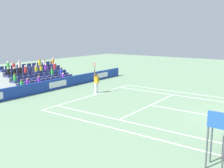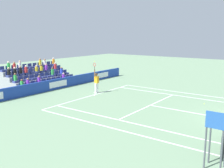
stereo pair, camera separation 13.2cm
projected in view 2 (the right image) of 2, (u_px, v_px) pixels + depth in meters
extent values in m
cube|color=white|center=(93.00, 95.00, 22.30)|extent=(10.97, 0.10, 0.01)
cube|color=white|center=(150.00, 105.00, 19.12)|extent=(8.23, 0.10, 0.01)
cube|color=white|center=(193.00, 113.00, 17.27)|extent=(0.10, 6.40, 0.01)
cube|color=white|center=(125.00, 121.00, 15.60)|extent=(0.10, 11.89, 0.01)
cube|color=white|center=(178.00, 96.00, 22.13)|extent=(0.10, 11.89, 0.01)
cube|color=white|center=(111.00, 128.00, 14.51)|extent=(0.10, 11.89, 0.01)
cube|color=white|center=(184.00, 93.00, 23.21)|extent=(0.10, 11.89, 0.01)
cube|color=white|center=(94.00, 95.00, 22.24)|extent=(0.10, 0.20, 0.01)
cube|color=#193899|center=(58.00, 84.00, 24.76)|extent=(20.30, 0.20, 0.99)
cube|color=white|center=(102.00, 75.00, 30.07)|extent=(2.17, 0.01, 0.55)
cube|color=white|center=(58.00, 84.00, 24.70)|extent=(2.17, 0.01, 0.55)
cylinder|color=#33383D|center=(222.00, 149.00, 10.61)|extent=(0.10, 0.10, 1.07)
cylinder|color=white|center=(97.00, 88.00, 23.15)|extent=(0.16, 0.16, 0.90)
cylinder|color=white|center=(96.00, 88.00, 22.97)|extent=(0.16, 0.16, 0.90)
cube|color=white|center=(98.00, 92.00, 23.23)|extent=(0.14, 0.27, 0.08)
cube|color=white|center=(96.00, 93.00, 23.04)|extent=(0.14, 0.27, 0.08)
cube|color=orange|center=(96.00, 80.00, 22.92)|extent=(0.24, 0.37, 0.60)
sphere|color=brown|center=(96.00, 74.00, 22.83)|extent=(0.24, 0.24, 0.24)
cylinder|color=brown|center=(95.00, 73.00, 22.64)|extent=(0.09, 0.09, 0.62)
cylinder|color=brown|center=(99.00, 79.00, 23.05)|extent=(0.09, 0.09, 0.56)
cylinder|color=black|center=(95.00, 68.00, 22.55)|extent=(0.04, 0.04, 0.28)
torus|color=red|center=(95.00, 65.00, 22.50)|extent=(0.05, 0.31, 0.31)
sphere|color=#D1E533|center=(95.00, 61.00, 22.45)|extent=(0.07, 0.07, 0.07)
cylinder|color=#474C54|center=(210.00, 143.00, 10.41)|extent=(0.07, 0.07, 1.71)
cylinder|color=#474C54|center=(205.00, 148.00, 9.94)|extent=(0.07, 0.07, 1.71)
cylinder|color=#474C54|center=(222.00, 152.00, 9.59)|extent=(0.07, 0.07, 1.71)
cube|color=#23519E|center=(217.00, 125.00, 9.83)|extent=(0.70, 0.70, 0.08)
cube|color=#23519E|center=(215.00, 119.00, 9.52)|extent=(0.06, 0.70, 0.55)
cube|color=#474C54|center=(209.00, 119.00, 9.99)|extent=(0.56, 0.05, 0.04)
cube|color=gray|center=(50.00, 85.00, 25.44)|extent=(6.82, 0.95, 0.42)
cube|color=navy|center=(73.00, 78.00, 27.84)|extent=(0.48, 0.44, 0.20)
cube|color=navy|center=(71.00, 76.00, 27.91)|extent=(0.48, 0.04, 0.30)
cube|color=navy|center=(68.00, 79.00, 27.35)|extent=(0.48, 0.44, 0.20)
cube|color=navy|center=(67.00, 76.00, 27.42)|extent=(0.48, 0.04, 0.30)
cube|color=navy|center=(64.00, 80.00, 26.85)|extent=(0.48, 0.44, 0.20)
cube|color=navy|center=(63.00, 77.00, 26.92)|extent=(0.48, 0.04, 0.30)
cube|color=navy|center=(60.00, 81.00, 26.36)|extent=(0.48, 0.44, 0.20)
cube|color=navy|center=(58.00, 78.00, 26.43)|extent=(0.48, 0.04, 0.30)
cube|color=navy|center=(55.00, 81.00, 25.87)|extent=(0.48, 0.44, 0.20)
cube|color=navy|center=(53.00, 79.00, 25.94)|extent=(0.48, 0.04, 0.30)
cube|color=navy|center=(50.00, 82.00, 25.38)|extent=(0.48, 0.44, 0.20)
cube|color=navy|center=(49.00, 80.00, 25.45)|extent=(0.48, 0.04, 0.30)
cube|color=navy|center=(45.00, 83.00, 24.89)|extent=(0.48, 0.44, 0.20)
cube|color=navy|center=(43.00, 81.00, 24.96)|extent=(0.48, 0.04, 0.30)
cube|color=navy|center=(40.00, 84.00, 24.39)|extent=(0.48, 0.44, 0.20)
cube|color=navy|center=(38.00, 81.00, 24.46)|extent=(0.48, 0.04, 0.30)
cube|color=navy|center=(34.00, 85.00, 23.90)|extent=(0.48, 0.44, 0.20)
cube|color=navy|center=(33.00, 82.00, 23.97)|extent=(0.48, 0.04, 0.30)
cube|color=navy|center=(29.00, 86.00, 23.41)|extent=(0.48, 0.44, 0.20)
cube|color=navy|center=(27.00, 83.00, 23.48)|extent=(0.48, 0.04, 0.30)
cube|color=navy|center=(23.00, 88.00, 22.92)|extent=(0.48, 0.44, 0.20)
cube|color=navy|center=(21.00, 84.00, 22.99)|extent=(0.48, 0.04, 0.30)
cube|color=gray|center=(44.00, 82.00, 25.95)|extent=(6.82, 0.95, 0.84)
cube|color=navy|center=(66.00, 73.00, 28.31)|extent=(0.48, 0.44, 0.20)
cube|color=navy|center=(65.00, 71.00, 28.38)|extent=(0.48, 0.04, 0.30)
cube|color=navy|center=(62.00, 74.00, 27.82)|extent=(0.48, 0.44, 0.20)
cube|color=navy|center=(61.00, 72.00, 27.89)|extent=(0.48, 0.04, 0.30)
cube|color=navy|center=(58.00, 75.00, 27.33)|extent=(0.48, 0.44, 0.20)
cube|color=navy|center=(56.00, 72.00, 27.39)|extent=(0.48, 0.04, 0.30)
cube|color=navy|center=(53.00, 76.00, 26.83)|extent=(0.48, 0.44, 0.20)
cube|color=navy|center=(52.00, 73.00, 26.90)|extent=(0.48, 0.04, 0.30)
cube|color=navy|center=(48.00, 76.00, 26.34)|extent=(0.48, 0.44, 0.20)
cube|color=navy|center=(47.00, 74.00, 26.41)|extent=(0.48, 0.04, 0.30)
cube|color=navy|center=(43.00, 77.00, 25.85)|extent=(0.48, 0.44, 0.20)
cube|color=navy|center=(42.00, 75.00, 25.92)|extent=(0.48, 0.04, 0.30)
cube|color=navy|center=(38.00, 78.00, 25.36)|extent=(0.48, 0.44, 0.20)
cube|color=navy|center=(37.00, 75.00, 25.43)|extent=(0.48, 0.04, 0.30)
cube|color=navy|center=(33.00, 79.00, 24.87)|extent=(0.48, 0.44, 0.20)
cube|color=navy|center=(32.00, 76.00, 24.93)|extent=(0.48, 0.04, 0.30)
cube|color=navy|center=(28.00, 80.00, 24.37)|extent=(0.48, 0.44, 0.20)
cube|color=navy|center=(26.00, 77.00, 24.44)|extent=(0.48, 0.04, 0.30)
cube|color=navy|center=(22.00, 81.00, 23.88)|extent=(0.48, 0.44, 0.20)
cube|color=navy|center=(20.00, 78.00, 23.95)|extent=(0.48, 0.04, 0.30)
cube|color=navy|center=(16.00, 82.00, 23.39)|extent=(0.48, 0.44, 0.20)
cube|color=navy|center=(14.00, 79.00, 23.46)|extent=(0.48, 0.04, 0.30)
cube|color=gray|center=(37.00, 79.00, 26.46)|extent=(6.82, 0.95, 1.26)
cube|color=navy|center=(60.00, 69.00, 28.78)|extent=(0.48, 0.44, 0.20)
cube|color=navy|center=(59.00, 67.00, 28.85)|extent=(0.48, 0.04, 0.30)
cube|color=navy|center=(56.00, 70.00, 28.29)|extent=(0.48, 0.44, 0.20)
cube|color=navy|center=(54.00, 67.00, 28.36)|extent=(0.48, 0.04, 0.30)
cube|color=navy|center=(51.00, 70.00, 27.80)|extent=(0.48, 0.44, 0.20)
cube|color=navy|center=(50.00, 68.00, 27.87)|extent=(0.48, 0.04, 0.30)
cube|color=navy|center=(47.00, 71.00, 27.31)|extent=(0.48, 0.44, 0.20)
cube|color=navy|center=(45.00, 68.00, 27.37)|extent=(0.48, 0.04, 0.30)
cube|color=navy|center=(42.00, 71.00, 26.81)|extent=(0.48, 0.44, 0.20)
cube|color=navy|center=(41.00, 69.00, 26.88)|extent=(0.48, 0.04, 0.30)
cube|color=navy|center=(37.00, 72.00, 26.32)|extent=(0.48, 0.44, 0.20)
cube|color=navy|center=(36.00, 70.00, 26.39)|extent=(0.48, 0.04, 0.30)
cube|color=navy|center=(32.00, 73.00, 25.83)|extent=(0.48, 0.44, 0.20)
cube|color=navy|center=(31.00, 70.00, 25.90)|extent=(0.48, 0.04, 0.30)
cube|color=navy|center=(27.00, 74.00, 25.34)|extent=(0.48, 0.44, 0.20)
cube|color=navy|center=(25.00, 71.00, 25.41)|extent=(0.48, 0.04, 0.30)
cube|color=navy|center=(21.00, 74.00, 24.85)|extent=(0.48, 0.44, 0.20)
cube|color=navy|center=(20.00, 72.00, 24.91)|extent=(0.48, 0.04, 0.30)
cube|color=navy|center=(15.00, 75.00, 24.35)|extent=(0.48, 0.44, 0.20)
cube|color=navy|center=(14.00, 72.00, 24.42)|extent=(0.48, 0.04, 0.30)
cube|color=navy|center=(9.00, 76.00, 23.86)|extent=(0.48, 0.44, 0.20)
cube|color=navy|center=(8.00, 73.00, 23.93)|extent=(0.48, 0.04, 0.30)
cube|color=gray|center=(31.00, 76.00, 26.97)|extent=(6.82, 0.95, 1.68)
cube|color=navy|center=(54.00, 65.00, 29.25)|extent=(0.48, 0.44, 0.20)
cube|color=navy|center=(53.00, 62.00, 29.32)|extent=(0.48, 0.04, 0.30)
cube|color=navy|center=(50.00, 65.00, 28.76)|extent=(0.48, 0.44, 0.20)
cube|color=navy|center=(48.00, 63.00, 28.83)|extent=(0.48, 0.04, 0.30)
cube|color=navy|center=(45.00, 66.00, 28.27)|extent=(0.48, 0.44, 0.20)
cube|color=navy|center=(44.00, 63.00, 28.34)|extent=(0.48, 0.04, 0.30)
cube|color=navy|center=(41.00, 66.00, 27.78)|extent=(0.48, 0.44, 0.20)
cube|color=navy|center=(39.00, 64.00, 27.85)|extent=(0.48, 0.04, 0.30)
cube|color=navy|center=(36.00, 67.00, 27.28)|extent=(0.48, 0.44, 0.20)
cube|color=navy|center=(35.00, 64.00, 27.35)|extent=(0.48, 0.04, 0.30)
cube|color=navy|center=(31.00, 67.00, 26.79)|extent=(0.48, 0.44, 0.20)
cube|color=navy|center=(30.00, 65.00, 26.86)|extent=(0.48, 0.04, 0.30)
cube|color=navy|center=(26.00, 68.00, 26.30)|extent=(0.48, 0.44, 0.20)
cube|color=navy|center=(24.00, 65.00, 26.37)|extent=(0.48, 0.04, 0.30)
cube|color=navy|center=(20.00, 69.00, 25.81)|extent=(0.48, 0.44, 0.20)
cube|color=navy|center=(19.00, 66.00, 25.88)|extent=(0.48, 0.04, 0.30)
cube|color=navy|center=(15.00, 69.00, 25.32)|extent=(0.48, 0.44, 0.20)
cube|color=navy|center=(14.00, 67.00, 25.39)|extent=(0.48, 0.04, 0.30)
cube|color=navy|center=(9.00, 70.00, 24.82)|extent=(0.48, 0.44, 0.20)
cube|color=navy|center=(8.00, 67.00, 24.89)|extent=(0.48, 0.04, 0.30)
cube|color=navy|center=(3.00, 71.00, 24.33)|extent=(0.48, 0.44, 0.20)
cube|color=navy|center=(2.00, 68.00, 24.40)|extent=(0.48, 0.04, 0.30)
cylinder|color=orange|center=(54.00, 62.00, 29.22)|extent=(0.28, 0.28, 0.48)
sphere|color=beige|center=(53.00, 58.00, 29.15)|extent=(0.20, 0.20, 0.20)
cylinder|color=green|center=(22.00, 84.00, 22.89)|extent=(0.28, 0.28, 0.45)
sphere|color=brown|center=(22.00, 80.00, 22.83)|extent=(0.20, 0.20, 0.20)
cylinder|color=green|center=(9.00, 66.00, 24.78)|extent=(0.28, 0.28, 0.54)
sphere|color=beige|center=(8.00, 62.00, 24.72)|extent=(0.20, 0.20, 0.20)
cylinder|color=black|center=(15.00, 72.00, 24.32)|extent=(0.28, 0.28, 0.47)
sphere|color=beige|center=(15.00, 68.00, 24.26)|extent=(0.20, 0.20, 0.20)
cylinder|color=white|center=(45.00, 63.00, 28.24)|extent=(0.28, 0.28, 0.45)
sphere|color=#9E7251|center=(45.00, 60.00, 28.18)|extent=(0.20, 0.20, 0.20)
cylinder|color=purple|center=(46.00, 68.00, 27.27)|extent=(0.28, 0.28, 0.47)
sphere|color=#D3A884|center=(46.00, 64.00, 27.21)|extent=(0.20, 0.20, 0.20)
cylinder|color=yellow|center=(40.00, 63.00, 27.74)|extent=(0.28, 0.28, 0.53)
sphere|color=#9E7251|center=(40.00, 59.00, 27.67)|extent=(0.20, 0.20, 0.20)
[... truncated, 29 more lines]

